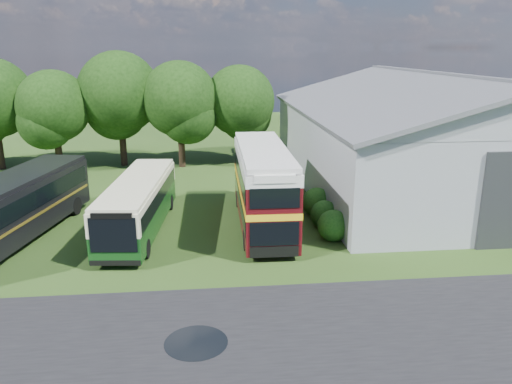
{
  "coord_description": "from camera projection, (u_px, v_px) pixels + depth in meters",
  "views": [
    {
      "loc": [
        -0.98,
        -18.15,
        9.78
      ],
      "look_at": [
        1.7,
        8.0,
        2.15
      ],
      "focal_mm": 35.0,
      "sensor_mm": 36.0,
      "label": 1
    }
  ],
  "objects": [
    {
      "name": "ground",
      "position": [
        234.0,
        299.0,
        20.17
      ],
      "size": [
        120.0,
        120.0,
        0.0
      ],
      "primitive_type": "plane",
      "color": "#243E13",
      "rests_on": "ground"
    },
    {
      "name": "asphalt_road",
      "position": [
        324.0,
        336.0,
        17.59
      ],
      "size": [
        60.0,
        8.0,
        0.02
      ],
      "primitive_type": "cube",
      "color": "black",
      "rests_on": "ground"
    },
    {
      "name": "puddle",
      "position": [
        196.0,
        343.0,
        17.15
      ],
      "size": [
        2.2,
        2.2,
        0.01
      ],
      "primitive_type": "cylinder",
      "color": "black",
      "rests_on": "ground"
    },
    {
      "name": "storage_shed",
      "position": [
        429.0,
        129.0,
        35.75
      ],
      "size": [
        18.8,
        24.8,
        8.15
      ],
      "color": "gray",
      "rests_on": "ground"
    },
    {
      "name": "tree_left_b",
      "position": [
        54.0,
        106.0,
        39.88
      ],
      "size": [
        5.78,
        5.78,
        8.16
      ],
      "color": "black",
      "rests_on": "ground"
    },
    {
      "name": "tree_mid",
      "position": [
        119.0,
        93.0,
        41.35
      ],
      "size": [
        6.8,
        6.8,
        9.6
      ],
      "color": "black",
      "rests_on": "ground"
    },
    {
      "name": "tree_right_a",
      "position": [
        180.0,
        99.0,
        41.03
      ],
      "size": [
        6.26,
        6.26,
        8.83
      ],
      "color": "black",
      "rests_on": "ground"
    },
    {
      "name": "tree_right_b",
      "position": [
        240.0,
        101.0,
        42.35
      ],
      "size": [
        5.98,
        5.98,
        8.45
      ],
      "color": "black",
      "rests_on": "ground"
    },
    {
      "name": "shrub_front",
      "position": [
        333.0,
        239.0,
        26.45
      ],
      "size": [
        1.7,
        1.7,
        1.7
      ],
      "primitive_type": "sphere",
      "color": "#194714",
      "rests_on": "ground"
    },
    {
      "name": "shrub_mid",
      "position": [
        324.0,
        226.0,
        28.36
      ],
      "size": [
        1.6,
        1.6,
        1.6
      ],
      "primitive_type": "sphere",
      "color": "#194714",
      "rests_on": "ground"
    },
    {
      "name": "shrub_back",
      "position": [
        316.0,
        215.0,
        30.27
      ],
      "size": [
        1.8,
        1.8,
        1.8
      ],
      "primitive_type": "sphere",
      "color": "#194714",
      "rests_on": "ground"
    },
    {
      "name": "bus_green_single",
      "position": [
        139.0,
        204.0,
        27.26
      ],
      "size": [
        3.41,
        10.79,
        2.92
      ],
      "rotation": [
        0.0,
        0.0,
        -0.09
      ],
      "color": "black",
      "rests_on": "ground"
    },
    {
      "name": "bus_maroon_double",
      "position": [
        263.0,
        187.0,
        27.92
      ],
      "size": [
        2.84,
        10.6,
        4.54
      ],
      "rotation": [
        0.0,
        0.0,
        -0.01
      ],
      "color": "black",
      "rests_on": "ground"
    },
    {
      "name": "bus_dark_single",
      "position": [
        14.0,
        207.0,
        25.97
      ],
      "size": [
        5.25,
        12.38,
        3.33
      ],
      "rotation": [
        0.0,
        0.0,
        -0.21
      ],
      "color": "black",
      "rests_on": "ground"
    }
  ]
}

